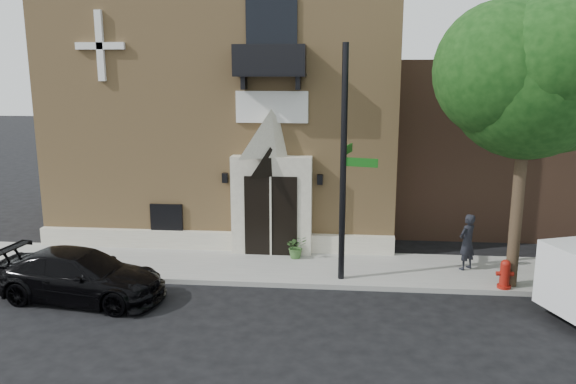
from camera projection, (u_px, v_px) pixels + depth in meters
The scene contains 9 objects.
ground at pixel (295, 288), 15.84m from camera, with size 120.00×120.00×0.00m, color black.
sidewalk at pixel (332, 269), 17.19m from camera, with size 42.00×3.00×0.15m, color gray.
church at pixel (239, 106), 22.88m from camera, with size 12.20×11.01×9.30m.
street_tree_left at pixel (531, 77), 14.39m from camera, with size 4.97×4.38×7.77m.
black_sedan at pixel (80, 275), 14.96m from camera, with size 1.88×4.62×1.34m, color black.
street_sign at pixel (344, 165), 15.52m from camera, with size 1.03×1.20×6.61m.
fire_hydrant at pixel (505, 274), 15.40m from camera, with size 0.46×0.37×0.82m.
planter at pixel (296, 247), 17.92m from camera, with size 0.67×0.58×0.74m, color #3F6A31.
pedestrian_near at pixel (467, 242), 16.79m from camera, with size 0.62×0.41×1.71m, color black.
Camera 1 is at (1.19, -14.87, 5.99)m, focal length 35.00 mm.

